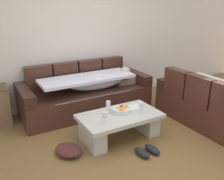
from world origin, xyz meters
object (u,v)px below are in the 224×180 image
(fruit_bowl, at_px, (121,110))
(wine_glass_near_right, at_px, (141,106))
(wine_glass_near_left, at_px, (105,115))
(coffee_table, at_px, (120,123))
(open_magazine, at_px, (132,107))
(crumpled_garment, at_px, (69,150))
(wine_glass_far_back, at_px, (108,104))
(pair_of_shoes, at_px, (147,151))
(couch_near_window, at_px, (212,105))
(couch_along_wall, at_px, (88,93))

(fruit_bowl, distance_m, wine_glass_near_right, 0.30)
(wine_glass_near_left, bearing_deg, wine_glass_near_right, 2.92)
(coffee_table, distance_m, open_magazine, 0.35)
(open_magazine, height_order, crumpled_garment, open_magazine)
(wine_glass_near_left, relative_size, open_magazine, 0.59)
(crumpled_garment, bearing_deg, wine_glass_far_back, 16.38)
(wine_glass_near_right, distance_m, wine_glass_far_back, 0.49)
(wine_glass_far_back, xyz_separation_m, pair_of_shoes, (0.18, -0.74, -0.45))
(wine_glass_near_left, height_order, pair_of_shoes, wine_glass_near_left)
(coffee_table, height_order, crumpled_garment, coffee_table)
(wine_glass_near_left, bearing_deg, pair_of_shoes, -46.03)
(fruit_bowl, bearing_deg, wine_glass_far_back, 141.17)
(coffee_table, bearing_deg, fruit_bowl, 41.40)
(couch_near_window, distance_m, coffee_table, 1.62)
(couch_along_wall, height_order, pair_of_shoes, couch_along_wall)
(fruit_bowl, relative_size, wine_glass_near_right, 1.69)
(couch_near_window, distance_m, wine_glass_far_back, 1.77)
(crumpled_garment, bearing_deg, wine_glass_near_right, -3.31)
(couch_along_wall, bearing_deg, wine_glass_near_right, -77.54)
(wine_glass_near_left, xyz_separation_m, wine_glass_far_back, (0.23, 0.31, 0.00))
(coffee_table, bearing_deg, crumpled_garment, -177.36)
(couch_along_wall, bearing_deg, coffee_table, -90.83)
(couch_along_wall, xyz_separation_m, wine_glass_near_left, (-0.35, -1.32, 0.17))
(couch_along_wall, distance_m, wine_glass_near_right, 1.33)
(wine_glass_far_back, bearing_deg, wine_glass_near_left, -126.49)
(fruit_bowl, relative_size, wine_glass_far_back, 1.69)
(fruit_bowl, bearing_deg, couch_near_window, -15.37)
(wine_glass_near_left, bearing_deg, open_magazine, 21.99)
(wine_glass_near_right, xyz_separation_m, wine_glass_far_back, (-0.40, 0.28, 0.00))
(couch_near_window, height_order, wine_glass_near_left, couch_near_window)
(couch_near_window, xyz_separation_m, wine_glass_near_right, (-1.28, 0.26, 0.16))
(coffee_table, distance_m, wine_glass_far_back, 0.33)
(couch_along_wall, bearing_deg, crumpled_garment, -124.69)
(coffee_table, bearing_deg, wine_glass_near_right, -18.96)
(coffee_table, xyz_separation_m, crumpled_garment, (-0.83, -0.04, -0.18))
(couch_near_window, height_order, pair_of_shoes, couch_near_window)
(couch_near_window, bearing_deg, wine_glass_near_left, 83.12)
(fruit_bowl, height_order, wine_glass_far_back, wine_glass_far_back)
(couch_along_wall, relative_size, coffee_table, 1.97)
(wine_glass_near_right, height_order, crumpled_garment, wine_glass_near_right)
(couch_along_wall, relative_size, crumpled_garment, 5.92)
(couch_near_window, distance_m, wine_glass_near_left, 1.93)
(couch_along_wall, height_order, wine_glass_near_left, couch_along_wall)
(fruit_bowl, bearing_deg, pair_of_shoes, -87.29)
(coffee_table, xyz_separation_m, wine_glass_near_right, (0.30, -0.10, 0.26))
(couch_along_wall, height_order, crumpled_garment, couch_along_wall)
(open_magazine, height_order, pair_of_shoes, open_magazine)
(wine_glass_near_left, bearing_deg, crumpled_garment, 168.97)
(couch_near_window, height_order, wine_glass_near_right, couch_near_window)
(couch_near_window, xyz_separation_m, pair_of_shoes, (-1.49, -0.20, -0.29))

